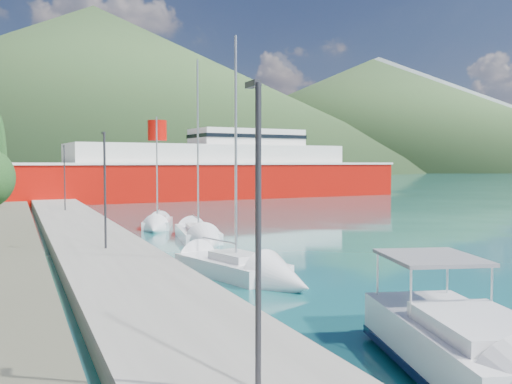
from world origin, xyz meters
name	(u,v)px	position (x,y,z in m)	size (l,w,h in m)	color
ground	(77,185)	(0.00, 120.00, 0.00)	(1400.00, 1400.00, 0.00)	#14585C
quay	(79,229)	(-9.00, 26.00, 0.40)	(5.00, 88.00, 0.80)	gray
hills_far	(159,98)	(138.59, 618.73, 77.39)	(1480.00, 900.00, 180.00)	slate
hills_near	(185,100)	(98.04, 372.50, 49.18)	(1010.00, 520.00, 115.00)	#324E28
lamp_posts	(100,184)	(-9.00, 14.70, 4.08)	(0.15, 46.34, 6.06)	#2D2D33
motor_cruiser	(498,379)	(-3.74, -8.24, 0.58)	(5.24, 9.86, 3.50)	black
sailboat_near	(258,275)	(-3.51, 5.51, 0.32)	(4.59, 8.72, 12.01)	silver
sailboat_mid	(202,239)	(-2.16, 17.84, 0.31)	(3.80, 9.35, 13.08)	silver
sailboat_far	(156,226)	(-3.17, 26.54, 0.28)	(4.05, 6.95, 9.74)	silver
ferry	(212,174)	(13.74, 63.01, 3.58)	(60.15, 17.70, 11.77)	#9F0B04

